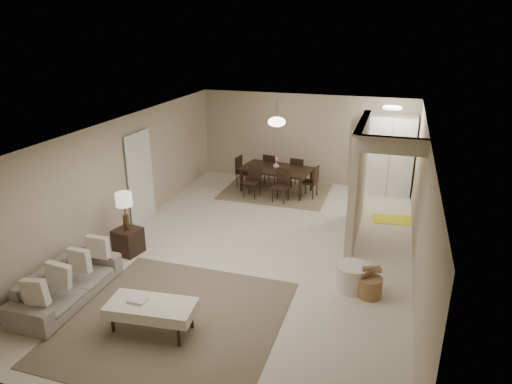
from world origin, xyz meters
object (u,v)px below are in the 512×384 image
(ottoman_bench, at_px, (151,309))
(round_pouf, at_px, (352,277))
(side_table, at_px, (128,241))
(wicker_basket, at_px, (370,287))
(pantry_cabinet, at_px, (390,156))
(sofa, at_px, (67,284))
(dining_table, at_px, (276,180))

(ottoman_bench, bearing_deg, round_pouf, 31.30)
(ottoman_bench, height_order, side_table, side_table)
(round_pouf, bearing_deg, side_table, -179.95)
(round_pouf, relative_size, wicker_basket, 1.41)
(pantry_cabinet, bearing_deg, round_pouf, -94.16)
(sofa, xyz_separation_m, ottoman_bench, (1.74, -0.30, 0.08))
(side_table, relative_size, dining_table, 0.27)
(wicker_basket, distance_m, dining_table, 5.26)
(side_table, bearing_deg, sofa, -91.64)
(pantry_cabinet, height_order, round_pouf, pantry_cabinet)
(pantry_cabinet, relative_size, wicker_basket, 5.17)
(wicker_basket, relative_size, dining_table, 0.21)
(ottoman_bench, bearing_deg, dining_table, 82.45)
(side_table, distance_m, round_pouf, 4.38)
(round_pouf, bearing_deg, ottoman_bench, -142.81)
(wicker_basket, height_order, dining_table, dining_table)
(pantry_cabinet, distance_m, side_table, 6.99)
(sofa, height_order, side_table, sofa)
(wicker_basket, bearing_deg, ottoman_bench, -147.74)
(sofa, height_order, wicker_basket, sofa)
(round_pouf, xyz_separation_m, dining_table, (-2.51, 4.29, 0.11))
(ottoman_bench, bearing_deg, pantry_cabinet, 60.80)
(ottoman_bench, relative_size, round_pouf, 2.36)
(pantry_cabinet, xyz_separation_m, sofa, (-4.80, -6.81, -0.75))
(pantry_cabinet, bearing_deg, wicker_basket, -90.58)
(wicker_basket, bearing_deg, side_table, 178.28)
(dining_table, bearing_deg, ottoman_bench, -83.23)
(side_table, height_order, round_pouf, side_table)
(pantry_cabinet, height_order, side_table, pantry_cabinet)
(ottoman_bench, xyz_separation_m, side_table, (-1.69, 2.04, -0.12))
(ottoman_bench, height_order, dining_table, dining_table)
(pantry_cabinet, height_order, sofa, pantry_cabinet)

